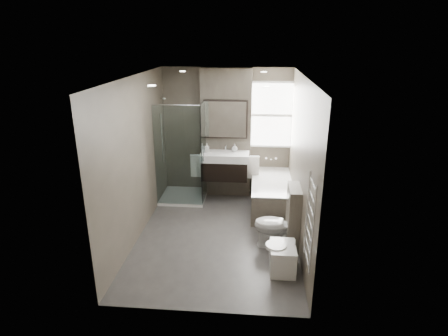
# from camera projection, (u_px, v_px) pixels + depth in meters

# --- Properties ---
(room) EXTENTS (2.70, 3.90, 2.70)m
(room) POSITION_uv_depth(u_px,v_px,m) (217.00, 161.00, 5.89)
(room) COLOR #44413E
(room) RESTS_ON ground
(vanity_pier) EXTENTS (1.00, 0.25, 2.60)m
(vanity_pier) POSITION_uv_depth(u_px,v_px,m) (226.00, 134.00, 7.56)
(vanity_pier) COLOR #564F44
(vanity_pier) RESTS_ON ground
(vanity) EXTENTS (0.95, 0.47, 0.66)m
(vanity) POSITION_uv_depth(u_px,v_px,m) (225.00, 165.00, 7.42)
(vanity) COLOR black
(vanity) RESTS_ON vanity_pier
(mirror_cabinet) EXTENTS (0.86, 0.08, 0.76)m
(mirror_cabinet) POSITION_uv_depth(u_px,v_px,m) (226.00, 119.00, 7.30)
(mirror_cabinet) COLOR black
(mirror_cabinet) RESTS_ON vanity_pier
(towel_left) EXTENTS (0.24, 0.06, 0.44)m
(towel_left) POSITION_uv_depth(u_px,v_px,m) (197.00, 166.00, 7.45)
(towel_left) COLOR white
(towel_left) RESTS_ON vanity_pier
(towel_right) EXTENTS (0.24, 0.06, 0.44)m
(towel_right) POSITION_uv_depth(u_px,v_px,m) (253.00, 167.00, 7.36)
(towel_right) COLOR white
(towel_right) RESTS_ON vanity_pier
(shower_enclosure) EXTENTS (0.90, 0.90, 2.00)m
(shower_enclosure) POSITION_uv_depth(u_px,v_px,m) (187.00, 177.00, 7.49)
(shower_enclosure) COLOR white
(shower_enclosure) RESTS_ON ground
(bathtub) EXTENTS (0.75, 1.60, 0.57)m
(bathtub) POSITION_uv_depth(u_px,v_px,m) (271.00, 193.00, 7.18)
(bathtub) COLOR #564F44
(bathtub) RESTS_ON ground
(window) EXTENTS (0.98, 0.06, 1.33)m
(window) POSITION_uv_depth(u_px,v_px,m) (272.00, 115.00, 7.46)
(window) COLOR white
(window) RESTS_ON room
(toilet) EXTENTS (0.74, 0.45, 0.73)m
(toilet) POSITION_uv_depth(u_px,v_px,m) (277.00, 225.00, 5.86)
(toilet) COLOR white
(toilet) RESTS_ON ground
(cistern_box) EXTENTS (0.19, 0.55, 1.00)m
(cistern_box) POSITION_uv_depth(u_px,v_px,m) (293.00, 217.00, 5.83)
(cistern_box) COLOR #564F44
(cistern_box) RESTS_ON ground
(bidet) EXTENTS (0.42, 0.49, 0.51)m
(bidet) POSITION_uv_depth(u_px,v_px,m) (282.00, 257.00, 5.28)
(bidet) COLOR white
(bidet) RESTS_ON ground
(towel_radiator) EXTENTS (0.03, 0.49, 1.10)m
(towel_radiator) POSITION_uv_depth(u_px,v_px,m) (310.00, 222.00, 4.35)
(towel_radiator) COLOR silver
(towel_radiator) RESTS_ON room
(soap_bottle_a) EXTENTS (0.08, 0.08, 0.18)m
(soap_bottle_a) POSITION_uv_depth(u_px,v_px,m) (207.00, 148.00, 7.35)
(soap_bottle_a) COLOR white
(soap_bottle_a) RESTS_ON vanity
(soap_bottle_b) EXTENTS (0.12, 0.12, 0.15)m
(soap_bottle_b) POSITION_uv_depth(u_px,v_px,m) (235.00, 148.00, 7.41)
(soap_bottle_b) COLOR white
(soap_bottle_b) RESTS_ON vanity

